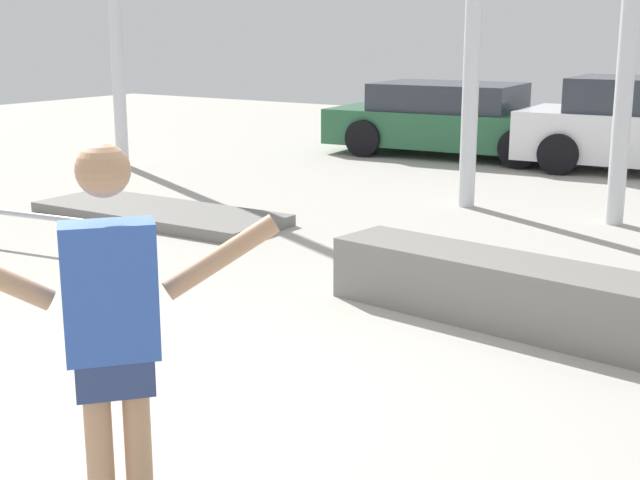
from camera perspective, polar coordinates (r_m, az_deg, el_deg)
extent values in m
plane|color=#B2ADA3|center=(5.40, -12.22, -10.78)|extent=(36.00, 36.00, 0.00)
cylinder|color=tan|center=(4.09, -13.93, -12.78)|extent=(0.12, 0.12, 0.82)
cylinder|color=tan|center=(4.10, -11.57, -12.62)|extent=(0.12, 0.12, 0.82)
cube|color=navy|center=(3.96, -13.01, -8.29)|extent=(0.36, 0.37, 0.18)
cube|color=#3359B2|center=(3.84, -13.30, -3.22)|extent=(0.40, 0.42, 0.59)
sphere|color=tan|center=(3.73, -13.73, 4.36)|extent=(0.23, 0.23, 0.23)
cylinder|color=tan|center=(3.85, -6.34, -1.08)|extent=(0.40, 0.45, 0.35)
cube|color=slate|center=(6.85, 11.90, -3.26)|extent=(2.94, 0.97, 0.50)
cube|color=slate|center=(10.53, -10.26, 1.67)|extent=(3.10, 1.17, 0.13)
cylinder|color=#B7BABF|center=(9.57, -19.06, 1.63)|extent=(3.03, 0.45, 0.06)
cylinder|color=#B7BABF|center=(8.78, -13.18, -0.14)|extent=(0.07, 0.07, 0.34)
cube|color=#28603D|center=(15.65, 8.77, 7.10)|extent=(4.50, 2.21, 0.60)
cube|color=#2D333D|center=(15.66, 8.24, 9.08)|extent=(2.53, 1.89, 0.46)
cylinder|color=black|center=(16.13, 14.39, 6.46)|extent=(0.65, 0.27, 0.63)
cylinder|color=black|center=(14.41, 12.59, 5.75)|extent=(0.65, 0.27, 0.63)
cylinder|color=black|center=(16.98, 5.48, 7.16)|extent=(0.65, 0.27, 0.63)
cylinder|color=black|center=(15.36, 2.83, 6.53)|extent=(0.65, 0.27, 0.63)
cylinder|color=black|center=(15.58, 16.64, 6.06)|extent=(0.63, 0.26, 0.62)
cylinder|color=black|center=(13.95, 15.03, 5.34)|extent=(0.63, 0.26, 0.62)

